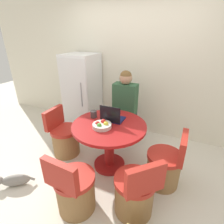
% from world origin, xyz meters
% --- Properties ---
extents(ground_plane, '(12.00, 12.00, 0.00)m').
position_xyz_m(ground_plane, '(0.00, 0.00, 0.00)').
color(ground_plane, beige).
extents(wall_back, '(7.00, 0.06, 2.60)m').
position_xyz_m(wall_back, '(0.00, 1.50, 1.30)').
color(wall_back, silver).
rests_on(wall_back, ground_plane).
extents(refrigerator, '(0.62, 0.63, 1.55)m').
position_xyz_m(refrigerator, '(-1.00, 1.14, 0.78)').
color(refrigerator, white).
rests_on(refrigerator, ground_plane).
extents(dining_table, '(1.06, 1.06, 0.74)m').
position_xyz_m(dining_table, '(0.05, 0.20, 0.54)').
color(dining_table, maroon).
rests_on(dining_table, ground_plane).
extents(chair_near_right_corner, '(0.54, 0.54, 0.81)m').
position_xyz_m(chair_near_right_corner, '(0.64, -0.38, 0.28)').
color(chair_near_right_corner, olive).
rests_on(chair_near_right_corner, ground_plane).
extents(chair_near_camera, '(0.46, 0.47, 0.81)m').
position_xyz_m(chair_near_camera, '(-0.00, -0.62, 0.28)').
color(chair_near_camera, olive).
rests_on(chair_near_camera, ground_plane).
extents(chair_right_side, '(0.46, 0.46, 0.81)m').
position_xyz_m(chair_right_side, '(0.88, 0.19, 0.28)').
color(chair_right_side, olive).
rests_on(chair_right_side, ground_plane).
extents(chair_left_side, '(0.46, 0.46, 0.81)m').
position_xyz_m(chair_left_side, '(-0.77, 0.19, 0.28)').
color(chair_left_side, olive).
rests_on(chair_left_side, ground_plane).
extents(person_seated, '(0.40, 0.37, 1.36)m').
position_xyz_m(person_seated, '(0.02, 0.95, 0.75)').
color(person_seated, '#2D2D38').
rests_on(person_seated, ground_plane).
extents(laptop, '(0.31, 0.25, 0.25)m').
position_xyz_m(laptop, '(0.04, 0.33, 0.79)').
color(laptop, '#141947').
rests_on(laptop, dining_table).
extents(fruit_bowl, '(0.26, 0.26, 0.10)m').
position_xyz_m(fruit_bowl, '(-0.00, 0.08, 0.77)').
color(fruit_bowl, beige).
rests_on(fruit_bowl, dining_table).
extents(coffee_cup, '(0.10, 0.10, 0.10)m').
position_xyz_m(coffee_cup, '(-0.26, 0.31, 0.79)').
color(coffee_cup, '#383333').
rests_on(coffee_cup, dining_table).
extents(cat, '(0.44, 0.33, 0.17)m').
position_xyz_m(cat, '(-0.97, -0.69, 0.09)').
color(cat, gray).
rests_on(cat, ground_plane).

